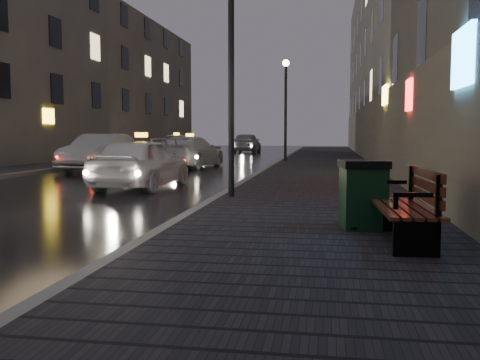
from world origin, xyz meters
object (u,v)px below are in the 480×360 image
at_px(car_left_mid, 100,152).
at_px(taxi_mid, 190,152).
at_px(lamp_far, 286,97).
at_px(car_far, 247,143).
at_px(trash_bin, 363,194).
at_px(taxi_near, 142,163).
at_px(lamp_near, 231,52).
at_px(taxi_far, 177,146).
at_px(bench, 410,206).

distance_m(car_left_mid, taxi_mid, 4.23).
bearing_deg(car_left_mid, lamp_far, 44.32).
distance_m(car_left_mid, car_far, 21.38).
distance_m(trash_bin, taxi_near, 8.83).
relative_size(lamp_near, taxi_far, 0.99).
relative_size(taxi_mid, taxi_far, 0.94).
bearing_deg(lamp_far, taxi_far, 142.26).
bearing_deg(taxi_mid, car_far, -83.44).
bearing_deg(bench, car_left_mid, 124.70).
distance_m(lamp_far, car_far, 15.39).
xyz_separation_m(taxi_near, taxi_far, (-4.47, 19.15, -0.01)).
distance_m(lamp_far, bench, 21.26).
height_order(trash_bin, taxi_far, taxi_far).
relative_size(trash_bin, taxi_far, 0.20).
bearing_deg(car_far, car_left_mid, 81.54).
distance_m(lamp_far, taxi_mid, 6.35).
relative_size(lamp_far, taxi_mid, 1.05).
bearing_deg(taxi_near, car_left_mid, -54.68).
bearing_deg(taxi_near, lamp_near, 141.61).
bearing_deg(lamp_near, bench, -55.17).
bearing_deg(taxi_mid, lamp_near, 115.26).
relative_size(bench, car_far, 0.43).
bearing_deg(taxi_far, car_far, 61.64).
bearing_deg(taxi_mid, taxi_near, 102.23).
relative_size(trash_bin, car_far, 0.23).
height_order(bench, trash_bin, trash_bin).
bearing_deg(lamp_far, car_left_mid, -138.34).
bearing_deg(taxi_near, trash_bin, 135.19).
xyz_separation_m(taxi_mid, car_far, (-0.10, 18.45, 0.07)).
xyz_separation_m(lamp_far, bench, (3.34, -20.80, -2.83)).
relative_size(bench, car_left_mid, 0.42).
bearing_deg(taxi_mid, bench, 120.21).
bearing_deg(car_left_mid, car_far, 84.16).
relative_size(bench, trash_bin, 1.90).
height_order(taxi_far, car_far, car_far).
xyz_separation_m(lamp_far, car_far, (-4.27, 14.54, -2.68)).
bearing_deg(trash_bin, lamp_far, 88.91).
height_order(taxi_near, car_left_mid, car_left_mid).
bearing_deg(car_far, taxi_mid, 90.36).
bearing_deg(taxi_far, car_left_mid, -95.79).
bearing_deg(trash_bin, taxi_near, 123.42).
bearing_deg(taxi_near, lamp_far, -100.91).
xyz_separation_m(lamp_near, car_left_mid, (-7.43, 9.39, -2.69)).
height_order(lamp_far, trash_bin, lamp_far).
distance_m(lamp_near, taxi_mid, 13.08).
bearing_deg(car_far, trash_bin, 101.66).
relative_size(lamp_near, bench, 2.60).
distance_m(lamp_near, lamp_far, 16.00).
height_order(taxi_mid, car_far, car_far).
relative_size(bench, taxi_far, 0.38).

